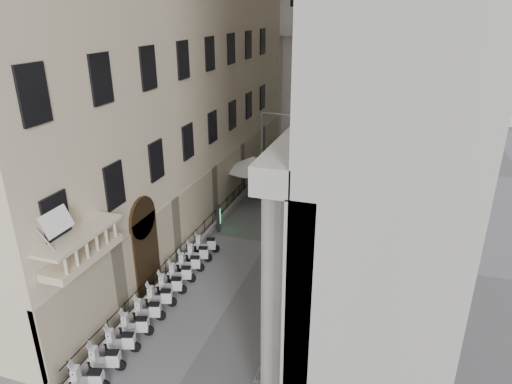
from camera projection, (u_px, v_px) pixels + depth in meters
far_building at (342, 6)px, 50.79m from camera, size 22.00×10.00×30.00m
iron_fence at (202, 241)px, 31.23m from camera, size 0.30×28.00×1.40m
blue_awning at (342, 211)px, 35.89m from camera, size 1.60×3.00×3.00m
flag at (85, 379)px, 19.69m from camera, size 1.00×1.40×8.20m
scooter_2 at (108, 370)px, 20.18m from camera, size 1.50×0.95×1.50m
scooter_3 at (123, 352)px, 21.25m from camera, size 1.50×0.95×1.50m
scooter_4 at (137, 335)px, 22.32m from camera, size 1.50×0.95×1.50m
scooter_5 at (150, 320)px, 23.39m from camera, size 1.50×0.95×1.50m
scooter_6 at (161, 306)px, 24.46m from camera, size 1.50×0.95×1.50m
scooter_7 at (172, 294)px, 25.54m from camera, size 1.50×0.95×1.50m
scooter_8 at (182, 282)px, 26.61m from camera, size 1.50×0.95×1.50m
scooter_9 at (191, 271)px, 27.68m from camera, size 1.50×0.95×1.50m
scooter_10 at (199, 262)px, 28.75m from camera, size 1.50×0.95×1.50m
scooter_11 at (207, 252)px, 29.82m from camera, size 1.50×0.95×1.50m
barrier_1 at (269, 363)px, 20.56m from camera, size 0.60×2.40×1.10m
barrier_2 at (283, 329)px, 22.76m from camera, size 0.60×2.40×1.10m
barrier_3 at (295, 300)px, 24.96m from camera, size 0.60×2.40×1.10m
barrier_4 at (305, 276)px, 27.17m from camera, size 0.60×2.40×1.10m
barrier_5 at (313, 256)px, 29.37m from camera, size 0.60×2.40×1.10m
barrier_6 at (320, 239)px, 31.58m from camera, size 0.60×2.40×1.10m
barrier_7 at (326, 224)px, 33.78m from camera, size 0.60×2.40×1.10m
security_tent at (253, 163)px, 37.42m from camera, size 4.41×4.41×3.58m
street_lamp at (265, 150)px, 36.16m from camera, size 2.41×0.40×7.38m
info_kiosk at (218, 218)px, 32.54m from camera, size 0.53×0.86×1.75m
pedestrian_a at (300, 192)px, 36.83m from camera, size 0.84×0.66×2.02m
pedestrian_b at (315, 168)px, 42.59m from camera, size 1.14×1.09×1.86m
pedestrian_c at (300, 178)px, 39.90m from camera, size 1.14×0.94×2.01m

